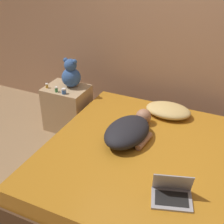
{
  "coord_description": "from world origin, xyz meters",
  "views": [
    {
      "loc": [
        0.71,
        -2.18,
        2.16
      ],
      "look_at": [
        -0.42,
        0.24,
        0.61
      ],
      "focal_mm": 50.0,
      "sensor_mm": 36.0,
      "label": 1
    }
  ],
  "objects": [
    {
      "name": "wall_back",
      "position": [
        0.0,
        1.25,
        1.3
      ],
      "size": [
        8.0,
        0.06,
        2.6
      ],
      "color": "tan",
      "rests_on": "ground_plane"
    },
    {
      "name": "teddy_bear",
      "position": [
        -1.16,
        0.69,
        0.71
      ],
      "size": [
        0.23,
        0.23,
        0.35
      ],
      "color": "#335693",
      "rests_on": "nightstand"
    },
    {
      "name": "pillow",
      "position": [
        0.02,
        0.72,
        0.49
      ],
      "size": [
        0.49,
        0.33,
        0.12
      ],
      "color": "tan",
      "rests_on": "bed"
    },
    {
      "name": "nightstand",
      "position": [
        -1.2,
        0.62,
        0.28
      ],
      "size": [
        0.5,
        0.4,
        0.56
      ],
      "color": "tan",
      "rests_on": "ground_plane"
    },
    {
      "name": "ground_plane",
      "position": [
        0.0,
        0.0,
        0.0
      ],
      "size": [
        12.0,
        12.0,
        0.0
      ],
      "primitive_type": "plane",
      "color": "#937551"
    },
    {
      "name": "bottle_blue",
      "position": [
        -1.14,
        0.48,
        0.59
      ],
      "size": [
        0.05,
        0.05,
        0.07
      ],
      "color": "#3866B2",
      "rests_on": "nightstand"
    },
    {
      "name": "person_lying",
      "position": [
        -0.19,
        0.13,
        0.52
      ],
      "size": [
        0.43,
        0.73,
        0.19
      ],
      "rotation": [
        0.0,
        0.0,
        -0.1
      ],
      "color": "black",
      "rests_on": "bed"
    },
    {
      "name": "laptop",
      "position": [
        0.39,
        -0.45,
        0.48
      ],
      "size": [
        0.35,
        0.3,
        0.22
      ],
      "rotation": [
        0.0,
        0.0,
        0.31
      ],
      "color": "#9E9EA3",
      "rests_on": "bed"
    },
    {
      "name": "bottle_green",
      "position": [
        -1.24,
        0.48,
        0.59
      ],
      "size": [
        0.03,
        0.03,
        0.06
      ],
      "color": "#3D8E4C",
      "rests_on": "nightstand"
    },
    {
      "name": "bottle_amber",
      "position": [
        -1.4,
        0.52,
        0.58
      ],
      "size": [
        0.03,
        0.03,
        0.06
      ],
      "color": "gold",
      "rests_on": "nightstand"
    },
    {
      "name": "bed",
      "position": [
        0.0,
        0.0,
        0.21
      ],
      "size": [
        1.78,
        1.93,
        0.43
      ],
      "color": "#4C331E",
      "rests_on": "ground_plane"
    }
  ]
}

